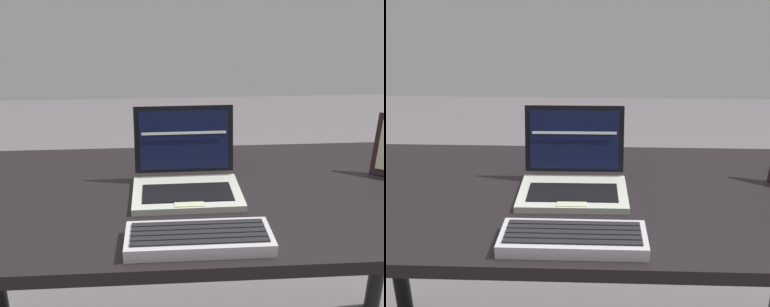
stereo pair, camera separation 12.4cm
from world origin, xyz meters
TOP-DOWN VIEW (x-y plane):
  - desk at (0.00, 0.00)m, footprint 1.63×0.76m
  - laptop_front at (-0.04, 0.00)m, footprint 0.31×0.26m
  - external_keyboard at (-0.03, -0.28)m, footprint 0.34×0.13m

SIDE VIEW (x-z plane):
  - desk at x=0.00m, z-range 0.27..0.99m
  - external_keyboard at x=-0.03m, z-range 0.72..0.76m
  - laptop_front at x=-0.04m, z-range 0.66..0.88m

